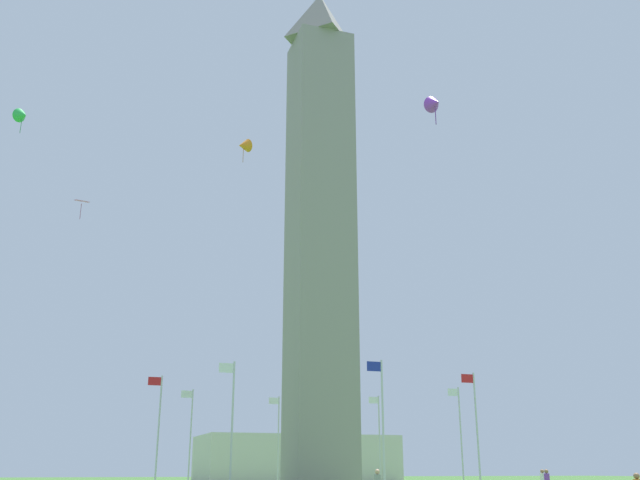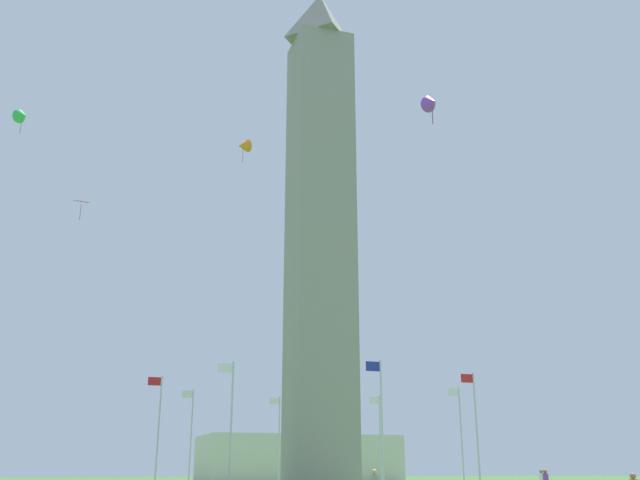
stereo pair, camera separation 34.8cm
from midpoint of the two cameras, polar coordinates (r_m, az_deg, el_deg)
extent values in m
cube|color=gray|center=(62.66, -0.16, -0.40)|extent=(5.21, 5.21, 41.65)
pyramid|color=gray|center=(73.41, -0.14, 17.49)|extent=(5.21, 5.21, 5.68)
cylinder|color=silver|center=(57.02, -13.16, -15.03)|extent=(0.14, 0.14, 8.75)
cube|color=red|center=(57.29, -13.43, -11.07)|extent=(1.00, 0.03, 0.64)
cylinder|color=silver|center=(48.47, -7.36, -14.88)|extent=(0.14, 0.14, 8.75)
cube|color=white|center=(48.74, -7.82, -10.23)|extent=(1.00, 0.03, 0.64)
cylinder|color=silver|center=(47.56, 4.93, -14.89)|extent=(0.14, 0.14, 8.75)
cube|color=#1E2D99|center=(47.72, 4.18, -10.18)|extent=(1.00, 0.03, 0.64)
cylinder|color=silver|center=(55.13, 12.45, -14.99)|extent=(0.14, 0.14, 8.75)
cube|color=red|center=(55.18, 11.67, -10.94)|extent=(1.00, 0.03, 0.64)
cylinder|color=silver|center=(65.01, 11.22, -15.48)|extent=(0.14, 0.14, 8.75)
cube|color=white|center=(65.02, 10.57, -12.04)|extent=(1.00, 0.03, 0.64)
cylinder|color=silver|center=(71.62, 4.71, -15.96)|extent=(0.14, 0.14, 8.75)
cube|color=white|center=(71.65, 4.21, -12.83)|extent=(1.00, 0.03, 0.64)
cylinder|color=silver|center=(72.23, -3.55, -16.00)|extent=(0.14, 0.14, 8.75)
cube|color=white|center=(72.34, -3.92, -12.88)|extent=(1.00, 0.03, 0.64)
cylinder|color=silver|center=(66.63, -10.62, -15.57)|extent=(0.14, 0.14, 8.75)
cube|color=white|center=(66.82, -10.90, -12.18)|extent=(1.00, 0.03, 0.64)
cylinder|color=white|center=(48.70, 17.42, -18.03)|extent=(0.32, 0.32, 0.73)
sphere|color=#936B4C|center=(48.70, 17.37, -17.46)|extent=(0.24, 0.24, 0.24)
cylinder|color=purple|center=(45.46, 17.72, -18.05)|extent=(0.32, 0.32, 0.74)
sphere|color=#936B4C|center=(45.46, 17.66, -17.44)|extent=(0.24, 0.24, 0.24)
sphere|color=tan|center=(35.10, 4.38, -18.23)|extent=(0.24, 0.24, 0.24)
sphere|color=#936B4C|center=(31.74, 23.98, -17.08)|extent=(0.24, 0.24, 0.24)
cone|color=purple|center=(36.70, 9.03, 10.89)|extent=(0.90, 1.03, 1.05)
cylinder|color=#67278E|center=(36.38, 9.08, 9.95)|extent=(0.04, 0.04, 1.02)
cone|color=orange|center=(59.99, -6.39, 7.62)|extent=(1.63, 1.54, 1.36)
cylinder|color=#A75C15|center=(59.62, -6.42, 6.85)|extent=(0.04, 0.04, 1.33)
cone|color=green|center=(60.03, -23.14, 9.29)|extent=(1.61, 1.64, 1.30)
cylinder|color=#208035|center=(59.65, -23.24, 8.54)|extent=(0.04, 0.04, 1.31)
cube|color=pink|center=(57.04, -18.92, 3.01)|extent=(1.23, 1.20, 0.32)
cylinder|color=#A44A79|center=(56.76, -19.00, 2.21)|extent=(0.04, 0.04, 1.27)
cube|color=beige|center=(100.83, -2.19, -17.36)|extent=(25.74, 14.92, 6.14)
camera|label=1|loc=(0.17, -90.16, 0.05)|focal=39.46mm
camera|label=2|loc=(0.17, 89.84, -0.05)|focal=39.46mm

